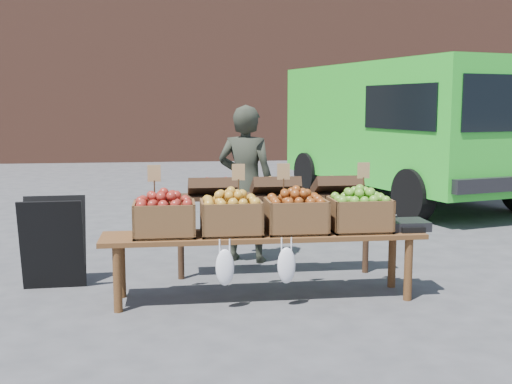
{
  "coord_description": "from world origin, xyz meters",
  "views": [
    {
      "loc": [
        -0.15,
        -5.44,
        1.65
      ],
      "look_at": [
        0.6,
        0.3,
        0.85
      ],
      "focal_mm": 45.0,
      "sensor_mm": 36.0,
      "label": 1
    }
  ],
  "objects": [
    {
      "name": "display_bench",
      "position": [
        0.6,
        -0.2,
        0.28
      ],
      "size": [
        2.7,
        0.56,
        0.57
      ],
      "primitive_type": null,
      "color": "#563419",
      "rests_on": "ground"
    },
    {
      "name": "crate_russet_pears",
      "position": [
        0.33,
        -0.2,
        0.71
      ],
      "size": [
        0.5,
        0.4,
        0.28
      ],
      "primitive_type": null,
      "color": "gold",
      "rests_on": "display_bench"
    },
    {
      "name": "ground",
      "position": [
        0.0,
        0.0,
        0.0
      ],
      "size": [
        80.0,
        80.0,
        0.0
      ],
      "primitive_type": "plane",
      "color": "#434446"
    },
    {
      "name": "delivery_van",
      "position": [
        3.77,
        4.94,
        1.15
      ],
      "size": [
        3.62,
        5.57,
        2.3
      ],
      "primitive_type": null,
      "rotation": [
        0.0,
        0.0,
        0.27
      ],
      "color": "green",
      "rests_on": "ground"
    },
    {
      "name": "vendor",
      "position": [
        0.61,
        1.14,
        0.82
      ],
      "size": [
        0.7,
        0.6,
        1.64
      ],
      "primitive_type": "imported",
      "rotation": [
        0.0,
        0.0,
        2.73
      ],
      "color": "#292D22",
      "rests_on": "ground"
    },
    {
      "name": "crate_golden_apples",
      "position": [
        -0.22,
        -0.2,
        0.71
      ],
      "size": [
        0.5,
        0.4,
        0.28
      ],
      "primitive_type": null,
      "color": "maroon",
      "rests_on": "display_bench"
    },
    {
      "name": "chalkboard_sign",
      "position": [
        -1.22,
        0.38,
        0.41
      ],
      "size": [
        0.56,
        0.32,
        0.83
      ],
      "primitive_type": null,
      "rotation": [
        0.0,
        0.0,
        0.04
      ],
      "color": "black",
      "rests_on": "ground"
    },
    {
      "name": "crate_red_apples",
      "position": [
        0.88,
        -0.2,
        0.71
      ],
      "size": [
        0.5,
        0.4,
        0.28
      ],
      "primitive_type": null,
      "color": "#903E16",
      "rests_on": "display_bench"
    },
    {
      "name": "crate_green_apples",
      "position": [
        1.43,
        -0.2,
        0.71
      ],
      "size": [
        0.5,
        0.4,
        0.28
      ],
      "primitive_type": null,
      "color": "#489230",
      "rests_on": "display_bench"
    },
    {
      "name": "weighing_scale",
      "position": [
        1.85,
        -0.2,
        0.61
      ],
      "size": [
        0.34,
        0.3,
        0.08
      ],
      "primitive_type": "cube",
      "color": "black",
      "rests_on": "display_bench"
    },
    {
      "name": "back_table",
      "position": [
        0.82,
        0.52,
        0.52
      ],
      "size": [
        2.1,
        0.44,
        1.04
      ],
      "primitive_type": null,
      "color": "#342114",
      "rests_on": "ground"
    }
  ]
}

